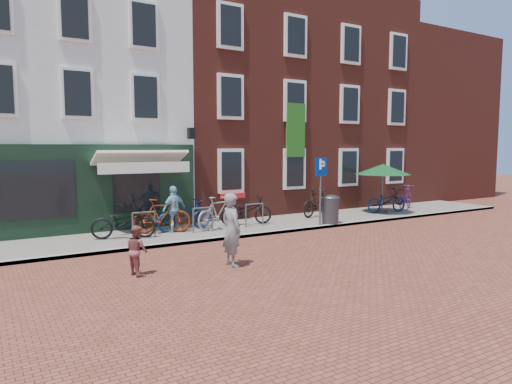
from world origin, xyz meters
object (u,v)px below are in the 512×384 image
litter_bin (330,208)px  woman (232,230)px  bicycle_3 (219,213)px  bicycle_6 (387,201)px  bicycle_2 (184,216)px  parasol (383,167)px  cafe_person (174,209)px  boy (137,250)px  bicycle_0 (124,222)px  bicycle_4 (246,211)px  parking_sign (321,179)px  bicycle_5 (317,203)px  bicycle_1 (162,216)px  bicycle_7 (406,197)px

litter_bin → woman: bearing=-151.4°
bicycle_3 → bicycle_6: bearing=-107.7°
bicycle_3 → bicycle_2: bearing=56.5°
litter_bin → parasol: 4.08m
woman → cafe_person: size_ratio=1.17×
woman → boy: 2.29m
bicycle_0 → bicycle_4: (4.51, 0.25, 0.00)m
parking_sign → cafe_person: 5.30m
bicycle_4 → litter_bin: bearing=-105.3°
boy → bicycle_5: bearing=-76.8°
parking_sign → bicycle_1: parking_sign is taller
woman → bicycle_4: size_ratio=0.93×
boy → bicycle_4: bearing=-65.1°
litter_bin → cafe_person: (-5.55, 1.36, 0.18)m
bicycle_4 → bicycle_5: 3.46m
bicycle_4 → bicycle_0: bearing=104.3°
woman → boy: bearing=79.8°
bicycle_3 → bicycle_6: 7.99m
bicycle_4 → bicycle_5: bicycle_5 is taller
woman → bicycle_4: bearing=-33.3°
parking_sign → bicycle_5: parking_sign is taller
bicycle_6 → bicycle_7: size_ratio=1.03×
bicycle_0 → bicycle_2: 2.14m
cafe_person → bicycle_7: 10.97m
parking_sign → bicycle_5: 2.31m
parasol → bicycle_6: bearing=-8.8°
litter_bin → bicycle_6: bearing=13.7°
parking_sign → bicycle_7: size_ratio=1.28×
bicycle_0 → bicycle_2: same height
bicycle_1 → bicycle_6: (9.92, -0.39, -0.06)m
cafe_person → bicycle_4: 2.79m
woman → bicycle_0: bearing=19.4°
litter_bin → bicycle_4: bearing=153.6°
parking_sign → bicycle_6: parking_sign is taller
bicycle_0 → bicycle_5: (7.96, 0.47, 0.06)m
boy → bicycle_3: bicycle_3 is taller
bicycle_3 → bicycle_7: size_ratio=1.00×
bicycle_7 → cafe_person: bearing=63.0°
litter_bin → woman: (-5.80, -3.17, 0.21)m
parasol → bicycle_1: bearing=177.9°
parking_sign → bicycle_5: (1.19, 1.65, -1.09)m
bicycle_2 → litter_bin: bearing=-108.8°
litter_bin → bicycle_3: size_ratio=0.60×
litter_bin → bicycle_3: (-4.04, 1.09, -0.02)m
bicycle_0 → bicycle_7: 12.70m
bicycle_7 → parasol: bearing=70.6°
parking_sign → boy: size_ratio=2.12×
boy → bicycle_0: boy is taller
bicycle_3 → bicycle_4: 1.30m
parking_sign → bicycle_2: (-4.65, 1.49, -1.14)m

